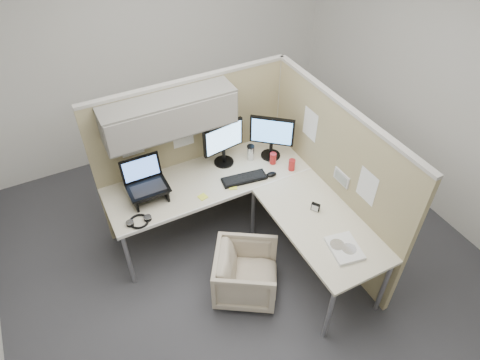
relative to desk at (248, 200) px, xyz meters
name	(u,v)px	position (x,y,z in m)	size (l,w,h in m)	color
ground	(243,260)	(-0.12, -0.13, -0.69)	(4.50, 4.50, 0.00)	#37373C
partition_back	(183,135)	(-0.34, 0.70, 0.41)	(2.00, 0.36, 1.63)	tan
partition_right	(330,176)	(0.78, -0.19, 0.13)	(0.07, 2.03, 1.63)	tan
desk	(248,200)	(0.00, 0.00, 0.00)	(2.00, 1.98, 0.73)	beige
office_chair	(246,272)	(-0.26, -0.45, -0.40)	(0.55, 0.52, 0.57)	beige
monitor_left	(223,141)	(0.01, 0.55, 0.32)	(0.44, 0.20, 0.47)	black
monitor_right	(272,134)	(0.49, 0.43, 0.32)	(0.36, 0.31, 0.47)	black
laptop_station	(147,185)	(-0.82, 0.42, 0.19)	(0.36, 0.31, 0.38)	black
keyboard	(244,179)	(0.08, 0.23, 0.05)	(0.44, 0.15, 0.02)	black
mouse	(271,174)	(0.34, 0.16, 0.06)	(0.10, 0.07, 0.04)	black
travel_mug	(251,152)	(0.28, 0.48, 0.13)	(0.08, 0.08, 0.16)	silver
soda_can_green	(292,165)	(0.56, 0.15, 0.10)	(0.07, 0.07, 0.12)	#B21E1E
soda_can_silver	(273,158)	(0.45, 0.32, 0.10)	(0.07, 0.07, 0.12)	#B21E1E
sticky_note_a	(203,197)	(-0.38, 0.19, 0.05)	(0.08, 0.08, 0.01)	#E9F03F
sticky_note_b	(233,187)	(-0.07, 0.18, 0.05)	(0.08, 0.08, 0.01)	#E9F03F
headphones	(139,221)	(-1.00, 0.16, 0.06)	(0.22, 0.19, 0.03)	black
paper_stack	(344,248)	(0.41, -0.91, 0.06)	(0.28, 0.34, 0.03)	white
desk_clock	(315,207)	(0.45, -0.43, 0.08)	(0.07, 0.08, 0.08)	black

